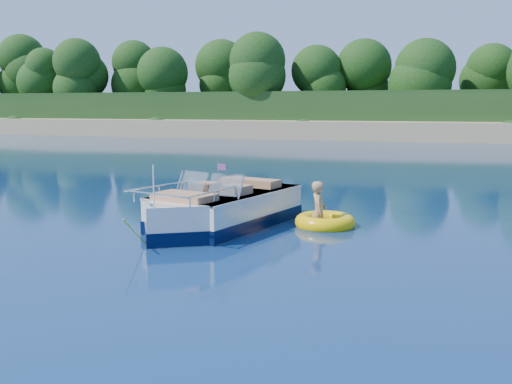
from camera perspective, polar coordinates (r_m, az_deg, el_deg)
ground at (r=11.79m, az=-1.60°, el=-4.79°), size 160.00×160.00×0.00m
shoreline at (r=74.67m, az=15.55°, el=6.94°), size 170.00×59.00×6.00m
treeline at (r=52.01m, az=14.43°, el=11.44°), size 150.00×7.12×8.19m
motorboat at (r=12.88m, az=-3.84°, el=-2.05°), size 2.77×5.39×1.82m
tow_tube at (r=13.17m, az=6.90°, el=-3.00°), size 1.49×1.49×0.37m
boy at (r=13.17m, az=6.25°, el=-3.41°), size 0.55×0.85×1.55m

